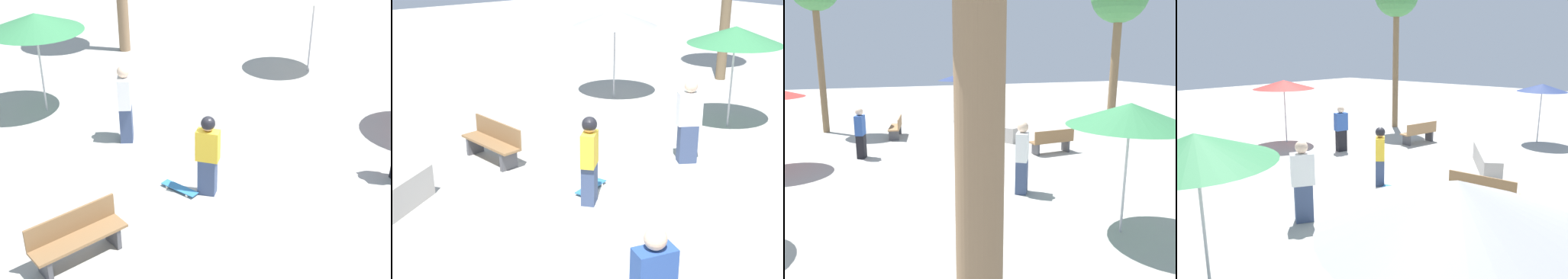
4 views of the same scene
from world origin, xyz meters
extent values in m
plane|color=#B2AFA8|center=(0.00, 0.00, 0.00)|extent=(60.00, 60.00, 0.00)
cube|color=#38476B|center=(0.15, -0.17, 0.37)|extent=(0.40, 0.42, 0.74)
cube|color=yellow|center=(0.15, -0.17, 1.05)|extent=(0.46, 0.49, 0.61)
sphere|color=tan|center=(0.15, -0.17, 1.48)|extent=(0.24, 0.24, 0.24)
sphere|color=black|center=(0.15, -0.17, 1.51)|extent=(0.27, 0.27, 0.27)
cube|color=teal|center=(0.55, -0.54, 0.06)|extent=(0.42, 0.82, 0.02)
cylinder|color=silver|center=(0.70, -0.75, 0.03)|extent=(0.04, 0.06, 0.05)
cylinder|color=silver|center=(0.54, -0.80, 0.03)|extent=(0.04, 0.06, 0.05)
cylinder|color=silver|center=(0.56, -0.28, 0.03)|extent=(0.04, 0.06, 0.05)
cylinder|color=silver|center=(0.40, -0.32, 0.03)|extent=(0.04, 0.06, 0.05)
cube|color=#A8A39E|center=(1.80, 3.08, 0.30)|extent=(1.84, 2.48, 0.60)
cube|color=#47474C|center=(2.38, 0.17, 0.20)|extent=(0.11, 0.40, 0.40)
cube|color=#47474C|center=(3.62, 0.27, 0.20)|extent=(0.11, 0.40, 0.40)
cube|color=olive|center=(3.00, 0.22, 0.42)|extent=(1.63, 0.57, 0.05)
cube|color=olive|center=(3.02, 0.02, 0.65)|extent=(1.60, 0.18, 0.40)
cube|color=#47474C|center=(-1.96, 4.05, 0.20)|extent=(0.40, 0.16, 0.40)
cube|color=#47474C|center=(-1.69, 5.27, 0.20)|extent=(0.40, 0.16, 0.40)
cube|color=#9E754C|center=(-1.82, 4.66, 0.42)|extent=(0.77, 1.66, 0.05)
cube|color=#9E754C|center=(-1.63, 4.62, 0.65)|extent=(0.38, 1.57, 0.40)
cylinder|color=#B7B7BC|center=(-5.98, 1.28, 1.20)|extent=(0.05, 0.05, 2.39)
cone|color=red|center=(-5.98, 1.28, 2.34)|extent=(2.40, 2.40, 0.34)
cylinder|color=#B7B7BC|center=(1.23, -5.61, 1.19)|extent=(0.05, 0.05, 2.39)
cone|color=#387F4C|center=(1.23, -5.61, 2.32)|extent=(2.32, 2.32, 0.43)
cone|color=#99999E|center=(5.09, -5.17, 2.37)|extent=(2.44, 2.44, 0.46)
cylinder|color=#B7B7BC|center=(1.79, 7.95, 1.13)|extent=(0.05, 0.05, 2.26)
cone|color=navy|center=(1.79, 7.95, 2.21)|extent=(1.91, 1.91, 0.31)
cylinder|color=brown|center=(-4.58, 6.73, 2.93)|extent=(0.28, 0.28, 5.86)
cube|color=#38476B|center=(0.33, -3.01, 0.42)|extent=(0.44, 0.47, 0.84)
cube|color=white|center=(0.33, -3.01, 1.19)|extent=(0.50, 0.56, 0.70)
sphere|color=beige|center=(0.33, -3.01, 1.68)|extent=(0.27, 0.27, 0.27)
cube|color=black|center=(-3.29, 1.75, 0.39)|extent=(0.35, 0.42, 0.78)
cube|color=#2D519E|center=(-3.29, 1.75, 1.11)|extent=(0.38, 0.52, 0.65)
sphere|color=beige|center=(-3.29, 1.75, 1.56)|extent=(0.26, 0.26, 0.26)
camera|label=1|loc=(5.52, 6.93, 5.92)|focal=50.00mm
camera|label=2|loc=(-6.70, 5.46, 4.54)|focal=50.00mm
camera|label=3|loc=(-3.64, -11.18, 3.40)|focal=35.00mm
camera|label=4|loc=(6.51, -7.94, 3.67)|focal=35.00mm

